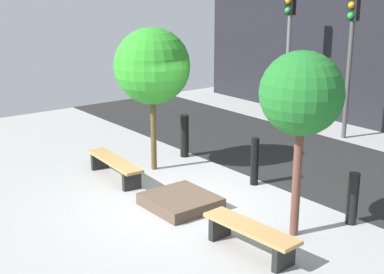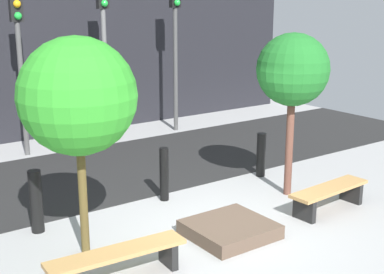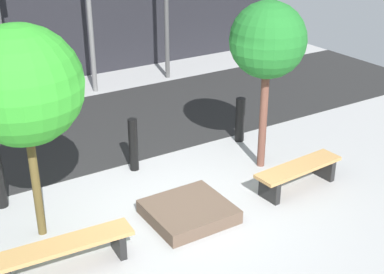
# 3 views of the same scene
# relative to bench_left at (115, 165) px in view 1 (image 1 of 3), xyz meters

# --- Properties ---
(ground_plane) EXTENTS (18.00, 18.00, 0.00)m
(ground_plane) POSITION_rel_bench_left_xyz_m (2.07, 0.33, -0.31)
(ground_plane) COLOR #9E9E9E
(road_strip) EXTENTS (18.00, 3.83, 0.01)m
(road_strip) POSITION_rel_bench_left_xyz_m (2.07, 4.26, -0.31)
(road_strip) COLOR #242424
(road_strip) RESTS_ON ground
(bench_left) EXTENTS (1.91, 0.51, 0.42)m
(bench_left) POSITION_rel_bench_left_xyz_m (0.00, 0.00, 0.00)
(bench_left) COLOR black
(bench_left) RESTS_ON ground
(bench_right) EXTENTS (1.70, 0.53, 0.43)m
(bench_right) POSITION_rel_bench_left_xyz_m (4.13, 0.00, -0.00)
(bench_right) COLOR black
(bench_right) RESTS_ON ground
(planter_bed) EXTENTS (1.24, 1.16, 0.22)m
(planter_bed) POSITION_rel_bench_left_xyz_m (2.07, 0.20, -0.20)
(planter_bed) COLOR brown
(planter_bed) RESTS_ON ground
(tree_behind_left_bench) EXTENTS (1.64, 1.64, 3.13)m
(tree_behind_left_bench) POSITION_rel_bench_left_xyz_m (0.00, 1.00, 2.00)
(tree_behind_left_bench) COLOR brown
(tree_behind_left_bench) RESTS_ON ground
(tree_behind_right_bench) EXTENTS (1.32, 1.32, 3.03)m
(tree_behind_right_bench) POSITION_rel_bench_left_xyz_m (4.13, 1.00, 2.04)
(tree_behind_right_bench) COLOR brown
(tree_behind_right_bench) RESTS_ON ground
(bollard_far_left) EXTENTS (0.21, 0.21, 1.02)m
(bollard_far_left) POSITION_rel_bench_left_xyz_m (-0.32, 2.09, 0.20)
(bollard_far_left) COLOR black
(bollard_far_left) RESTS_ON ground
(bollard_left) EXTENTS (0.17, 0.17, 1.00)m
(bollard_left) POSITION_rel_bench_left_xyz_m (2.07, 2.09, 0.19)
(bollard_left) COLOR black
(bollard_left) RESTS_ON ground
(bollard_center) EXTENTS (0.19, 0.19, 0.92)m
(bollard_center) POSITION_rel_bench_left_xyz_m (4.45, 2.09, 0.15)
(bollard_center) COLOR black
(bollard_center) RESTS_ON ground
(traffic_light_west) EXTENTS (0.28, 0.27, 3.94)m
(traffic_light_west) POSITION_rel_bench_left_xyz_m (-1.12, 6.47, 2.40)
(traffic_light_west) COLOR slate
(traffic_light_west) RESTS_ON ground
(traffic_light_mid_west) EXTENTS (0.28, 0.27, 3.88)m
(traffic_light_mid_west) POSITION_rel_bench_left_xyz_m (1.00, 6.47, 2.36)
(traffic_light_mid_west) COLOR #4B4B4B
(traffic_light_mid_west) RESTS_ON ground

